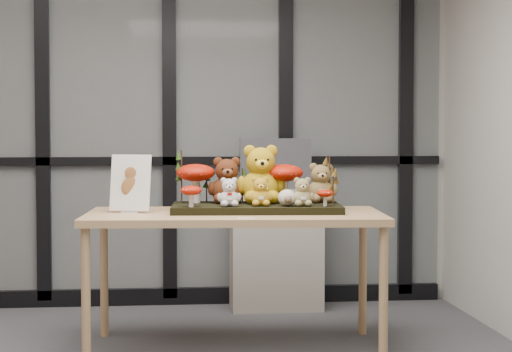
{
  "coord_description": "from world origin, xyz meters",
  "views": [
    {
      "loc": [
        0.39,
        -4.27,
        1.29
      ],
      "look_at": [
        0.93,
        1.01,
        1.01
      ],
      "focal_mm": 65.0,
      "sensor_mm": 36.0,
      "label": 1
    }
  ],
  "objects": [
    {
      "name": "sign_holder",
      "position": [
        0.21,
        1.11,
        0.96
      ],
      "size": [
        0.25,
        0.13,
        0.34
      ],
      "rotation": [
        0.0,
        0.0,
        -0.28
      ],
      "color": "silver",
      "rests_on": "display_table"
    },
    {
      "name": "sprig_green_mid_left",
      "position": [
        0.66,
        1.3,
        0.95
      ],
      "size": [
        0.05,
        0.05,
        0.22
      ],
      "primitive_type": null,
      "color": "#173E0E",
      "rests_on": "diorama_tray"
    },
    {
      "name": "label_card",
      "position": [
        0.84,
        0.7,
        0.8
      ],
      "size": [
        0.1,
        0.03,
        0.0
      ],
      "primitive_type": "cube",
      "color": "white",
      "rests_on": "display_table"
    },
    {
      "name": "bear_pooh_yellow",
      "position": [
        0.98,
        1.2,
        1.03
      ],
      "size": [
        0.31,
        0.28,
        0.38
      ],
      "primitive_type": null,
      "rotation": [
        0.0,
        0.0,
        -0.07
      ],
      "color": "#BC9313",
      "rests_on": "diorama_tray"
    },
    {
      "name": "sprig_green_centre",
      "position": [
        0.88,
        1.3,
        0.94
      ],
      "size": [
        0.05,
        0.05,
        0.2
      ],
      "primitive_type": null,
      "color": "#173E0E",
      "rests_on": "diorama_tray"
    },
    {
      "name": "mushroom_back_left",
      "position": [
        0.59,
        1.25,
        0.97
      ],
      "size": [
        0.23,
        0.23,
        0.26
      ],
      "primitive_type": null,
      "color": "#9F1405",
      "rests_on": "diorama_tray"
    },
    {
      "name": "glass_partition",
      "position": [
        -0.0,
        2.47,
        1.42
      ],
      "size": [
        4.9,
        0.06,
        2.78
      ],
      "color": "#2D383F",
      "rests_on": "floor"
    },
    {
      "name": "sprig_dry_far_right",
      "position": [
        1.39,
        1.18,
        0.98
      ],
      "size": [
        0.05,
        0.05,
        0.28
      ],
      "primitive_type": null,
      "color": "brown",
      "rests_on": "diorama_tray"
    },
    {
      "name": "bear_small_yellow",
      "position": [
        0.95,
        0.98,
        0.93
      ],
      "size": [
        0.15,
        0.14,
        0.18
      ],
      "primitive_type": null,
      "rotation": [
        0.0,
        0.0,
        -0.07
      ],
      "color": "gold",
      "rests_on": "diorama_tray"
    },
    {
      "name": "bear_brown_medium",
      "position": [
        0.78,
        1.21,
        0.99
      ],
      "size": [
        0.24,
        0.22,
        0.3
      ],
      "primitive_type": null,
      "rotation": [
        0.0,
        0.0,
        -0.07
      ],
      "color": "#4F230F",
      "rests_on": "diorama_tray"
    },
    {
      "name": "cabinet",
      "position": [
        1.2,
        2.24,
        0.43
      ],
      "size": [
        0.64,
        0.37,
        0.85
      ],
      "primitive_type": "cube",
      "color": "gray",
      "rests_on": "floor"
    },
    {
      "name": "display_table",
      "position": [
        0.81,
        1.05,
        0.74
      ],
      "size": [
        1.76,
        0.97,
        0.8
      ],
      "rotation": [
        0.0,
        0.0,
        -0.07
      ],
      "color": "tan",
      "rests_on": "floor"
    },
    {
      "name": "sprig_dry_mid_right",
      "position": [
        1.39,
        1.05,
        0.95
      ],
      "size": [
        0.05,
        0.05,
        0.21
      ],
      "primitive_type": null,
      "color": "brown",
      "rests_on": "diorama_tray"
    },
    {
      "name": "plush_cream_hedgehog",
      "position": [
        1.1,
        0.96,
        0.9
      ],
      "size": [
        0.09,
        0.08,
        0.11
      ],
      "primitive_type": null,
      "rotation": [
        0.0,
        0.0,
        -0.07
      ],
      "color": "beige",
      "rests_on": "diorama_tray"
    },
    {
      "name": "room_shell",
      "position": [
        0.0,
        0.0,
        1.68
      ],
      "size": [
        5.0,
        5.0,
        5.0
      ],
      "color": "#ACAAA2",
      "rests_on": "floor"
    },
    {
      "name": "mushroom_back_right",
      "position": [
        1.12,
        1.21,
        0.97
      ],
      "size": [
        0.23,
        0.23,
        0.25
      ],
      "primitive_type": null,
      "color": "#9F1405",
      "rests_on": "diorama_tray"
    },
    {
      "name": "sprig_green_far_left",
      "position": [
        0.51,
        1.26,
        1.0
      ],
      "size": [
        0.05,
        0.05,
        0.32
      ],
      "primitive_type": null,
      "color": "#173E0E",
      "rests_on": "diorama_tray"
    },
    {
      "name": "bear_white_bow",
      "position": [
        0.77,
        0.97,
        0.93
      ],
      "size": [
        0.15,
        0.13,
        0.18
      ],
      "primitive_type": null,
      "rotation": [
        0.0,
        0.0,
        -0.07
      ],
      "color": "silver",
      "rests_on": "diorama_tray"
    },
    {
      "name": "monitor",
      "position": [
        1.2,
        2.26,
        1.03
      ],
      "size": [
        0.51,
        0.05,
        0.36
      ],
      "color": "#46484D",
      "rests_on": "cabinet"
    },
    {
      "name": "bear_tan_back",
      "position": [
        1.34,
        1.19,
        0.97
      ],
      "size": [
        0.21,
        0.19,
        0.26
      ],
      "primitive_type": null,
      "rotation": [
        0.0,
        0.0,
        -0.07
      ],
      "color": "olive",
      "rests_on": "diorama_tray"
    },
    {
      "name": "diorama_tray",
      "position": [
        0.94,
        1.1,
        0.82
      ],
      "size": [
        1.01,
        0.56,
        0.04
      ],
      "primitive_type": "cube",
      "rotation": [
        0.0,
        0.0,
        -0.07
      ],
      "color": "black",
      "rests_on": "display_table"
    },
    {
      "name": "mushroom_front_left",
      "position": [
        0.56,
        0.96,
        0.91
      ],
      "size": [
        0.12,
        0.12,
        0.13
      ],
      "primitive_type": null,
      "color": "#9F1405",
      "rests_on": "diorama_tray"
    },
    {
      "name": "bear_beige_small",
      "position": [
        1.19,
        0.95,
        0.93
      ],
      "size": [
        0.15,
        0.13,
        0.18
      ],
      "primitive_type": null,
      "rotation": [
        0.0,
        0.0,
        -0.07
      ],
      "color": "#9D8D58",
      "rests_on": "diorama_tray"
    },
    {
      "name": "mushroom_front_right",
      "position": [
        1.32,
        0.93,
        0.9
      ],
      "size": [
        0.1,
        0.1,
        0.11
      ],
      "primitive_type": null,
      "color": "#9F1405",
      "rests_on": "diorama_tray"
    }
  ]
}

